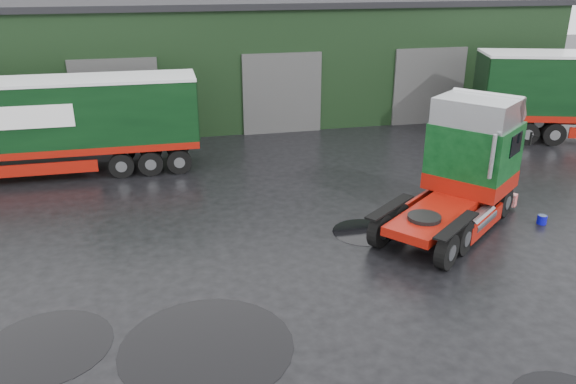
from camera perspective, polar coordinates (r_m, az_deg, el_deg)
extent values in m
plane|color=black|center=(15.97, 3.53, -7.68)|extent=(100.00, 100.00, 0.00)
cube|color=black|center=(34.19, -2.89, 13.62)|extent=(32.00, 12.00, 6.00)
cube|color=black|center=(33.88, -3.00, 18.90)|extent=(32.40, 12.40, 0.30)
cylinder|color=#0907A9|center=(20.30, 24.39, -2.57)|extent=(0.35, 0.35, 0.29)
cylinder|color=black|center=(13.09, -8.27, -15.29)|extent=(3.91, 3.91, 0.01)
cylinder|color=black|center=(18.14, 7.68, -4.04)|extent=(2.00, 2.00, 0.01)
cylinder|color=black|center=(14.05, -23.29, -14.20)|extent=(2.88, 2.88, 0.01)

